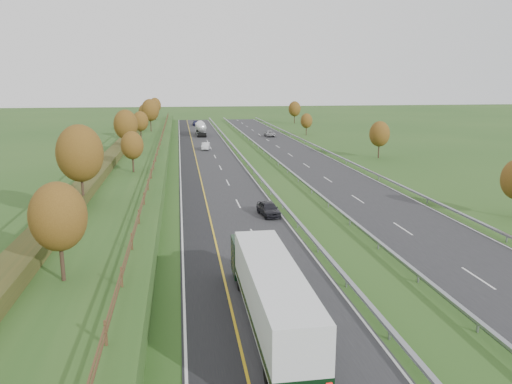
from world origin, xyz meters
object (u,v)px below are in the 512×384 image
at_px(road_tanker, 201,128).
at_px(box_lorry, 270,291).
at_px(car_small_far, 196,123).
at_px(car_oncoming, 270,133).
at_px(car_silver_mid, 206,146).
at_px(car_dark_near, 269,209).

bearing_deg(road_tanker, box_lorry, -90.47).
distance_m(car_small_far, car_oncoming, 37.96).
height_order(car_silver_mid, car_oncoming, car_oncoming).
bearing_deg(car_small_far, car_oncoming, -64.86).
bearing_deg(car_small_far, car_dark_near, -89.51).
height_order(car_silver_mid, car_small_far, car_silver_mid).
relative_size(car_dark_near, car_oncoming, 0.81).
height_order(road_tanker, car_silver_mid, road_tanker).
bearing_deg(car_silver_mid, car_oncoming, 59.90).
xyz_separation_m(box_lorry, car_dark_near, (4.18, 23.62, -1.57)).
distance_m(car_silver_mid, car_small_far, 56.07).
bearing_deg(car_dark_near, box_lorry, -106.97).
xyz_separation_m(car_dark_near, car_oncoming, (13.38, 73.22, 0.01)).
xyz_separation_m(car_small_far, car_oncoming, (16.98, -33.95, 0.03)).
relative_size(road_tanker, car_small_far, 2.35).
bearing_deg(box_lorry, car_dark_near, 79.98).
relative_size(car_silver_mid, car_oncoming, 0.82).
xyz_separation_m(road_tanker, car_oncoming, (16.73, -5.42, -1.10)).
relative_size(box_lorry, car_silver_mid, 3.82).
bearing_deg(car_dark_near, car_small_far, 84.98).
distance_m(car_dark_near, car_small_far, 107.24).
xyz_separation_m(box_lorry, car_oncoming, (17.56, 96.85, -1.57)).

